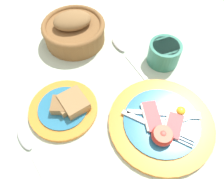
{
  "coord_description": "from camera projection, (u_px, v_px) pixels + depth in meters",
  "views": [
    {
      "loc": [
        -0.04,
        -0.23,
        0.51
      ],
      "look_at": [
        -0.05,
        0.1,
        0.02
      ],
      "focal_mm": 35.0,
      "sensor_mm": 36.0,
      "label": 1
    }
  ],
  "objects": [
    {
      "name": "ground_plane",
      "position": [
        131.0,
        128.0,
        0.55
      ],
      "size": [
        3.0,
        3.0,
        0.0
      ],
      "primitive_type": "plane",
      "color": "#B7CCB7"
    },
    {
      "name": "breakfast_plate",
      "position": [
        162.0,
        123.0,
        0.55
      ],
      "size": [
        0.27,
        0.27,
        0.04
      ],
      "color": "orange",
      "rests_on": "ground_plane"
    },
    {
      "name": "bread_plate",
      "position": [
        65.0,
        107.0,
        0.57
      ],
      "size": [
        0.18,
        0.18,
        0.04
      ],
      "color": "orange",
      "rests_on": "ground_plane"
    },
    {
      "name": "sugar_cup",
      "position": [
        164.0,
        53.0,
        0.64
      ],
      "size": [
        0.09,
        0.09,
        0.07
      ],
      "color": "#337F6B",
      "rests_on": "ground_plane"
    },
    {
      "name": "bread_basket",
      "position": [
        74.0,
        30.0,
        0.69
      ],
      "size": [
        0.2,
        0.2,
        0.1
      ],
      "color": "brown",
      "rests_on": "ground_plane"
    },
    {
      "name": "teaspoon_by_saucer",
      "position": [
        123.0,
        50.0,
        0.69
      ],
      "size": [
        0.12,
        0.17,
        0.01
      ],
      "rotation": [
        0.0,
        0.0,
        2.12
      ],
      "color": "silver",
      "rests_on": "ground_plane"
    },
    {
      "name": "teaspoon_near_cup",
      "position": [
        29.0,
        147.0,
        0.52
      ],
      "size": [
        0.13,
        0.17,
        0.01
      ],
      "rotation": [
        0.0,
        0.0,
        2.21
      ],
      "color": "silver",
      "rests_on": "ground_plane"
    }
  ]
}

